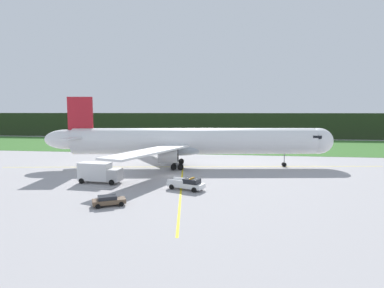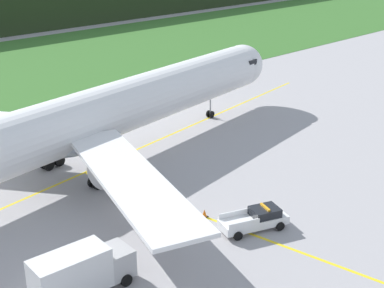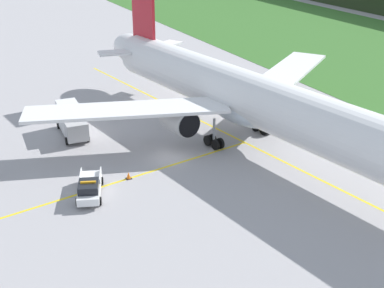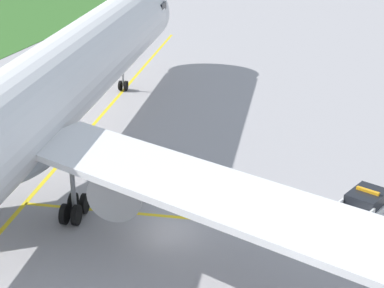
# 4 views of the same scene
# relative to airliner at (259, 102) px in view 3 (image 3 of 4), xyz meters

# --- Properties ---
(ground) EXTENTS (320.00, 320.00, 0.00)m
(ground) POSITION_rel_airliner_xyz_m (-2.38, -9.46, -5.43)
(ground) COLOR #9C999C
(taxiway_centerline_main) EXTENTS (81.07, 12.90, 0.01)m
(taxiway_centerline_main) POSITION_rel_airliner_xyz_m (0.46, 0.07, -5.42)
(taxiway_centerline_main) COLOR yellow
(taxiway_centerline_main) RESTS_ON ground
(taxiway_centerline_spur) EXTENTS (6.13, 37.57, 0.01)m
(taxiway_centerline_spur) POSITION_rel_airliner_xyz_m (0.96, -19.10, -5.42)
(taxiway_centerline_spur) COLOR yellow
(taxiway_centerline_spur) RESTS_ON ground
(airliner) EXTENTS (61.54, 44.69, 14.93)m
(airliner) POSITION_rel_airliner_xyz_m (0.00, 0.00, 0.00)
(airliner) COLOR silver
(airliner) RESTS_ON ground
(ops_pickup_truck) EXTENTS (6.06, 3.84, 1.94)m
(ops_pickup_truck) POSITION_rel_airliner_xyz_m (2.02, -19.68, -4.52)
(ops_pickup_truck) COLOR white
(ops_pickup_truck) RESTS_ON ground
(catering_truck) EXTENTS (7.24, 3.06, 3.55)m
(catering_truck) POSITION_rel_airliner_xyz_m (-13.29, -17.15, -3.63)
(catering_truck) COLOR #B3B3B4
(catering_truck) RESTS_ON ground
(apron_cone) EXTENTS (0.56, 0.56, 0.70)m
(apron_cone) POSITION_rel_airliner_xyz_m (0.39, -15.28, -5.09)
(apron_cone) COLOR black
(apron_cone) RESTS_ON ground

